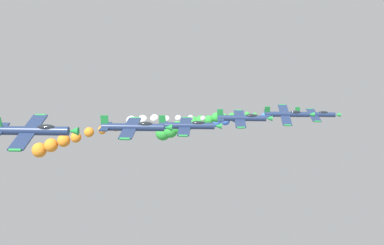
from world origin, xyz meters
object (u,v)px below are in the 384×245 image
(airplane_right_inner, at_px, (243,118))
(airplane_lead, at_px, (316,114))
(airplane_trailing, at_px, (33,131))
(airplane_left_inner, at_px, (288,114))
(airplane_left_outer, at_px, (188,126))
(airplane_right_outer, at_px, (134,127))

(airplane_right_inner, bearing_deg, airplane_lead, 139.61)
(airplane_trailing, bearing_deg, airplane_left_inner, 140.24)
(airplane_lead, distance_m, airplane_left_inner, 13.33)
(airplane_left_outer, height_order, airplane_trailing, airplane_trailing)
(airplane_right_outer, xyz_separation_m, airplane_trailing, (11.84, -10.38, 2.29))
(airplane_right_inner, distance_m, airplane_left_outer, 15.34)
(airplane_right_inner, bearing_deg, airplane_left_outer, -39.21)
(airplane_left_inner, distance_m, airplane_left_outer, 30.05)
(airplane_right_outer, height_order, airplane_trailing, airplane_trailing)
(airplane_right_outer, bearing_deg, airplane_trailing, -41.22)
(airplane_trailing, bearing_deg, airplane_lead, 140.61)
(airplane_trailing, bearing_deg, airplane_right_inner, 141.25)
(airplane_left_inner, distance_m, airplane_right_outer, 42.84)
(airplane_lead, bearing_deg, airplane_left_outer, -39.97)
(airplane_lead, relative_size, airplane_left_outer, 1.00)
(airplane_right_inner, distance_m, airplane_right_outer, 28.16)
(airplane_right_outer, distance_m, airplane_trailing, 15.91)
(airplane_lead, height_order, airplane_right_inner, airplane_right_inner)
(airplane_lead, bearing_deg, airplane_right_inner, -40.39)
(airplane_left_outer, bearing_deg, airplane_trailing, -38.50)
(airplane_left_outer, xyz_separation_m, airplane_trailing, (22.21, -17.67, 4.47))
(airplane_right_inner, relative_size, airplane_right_outer, 1.00)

